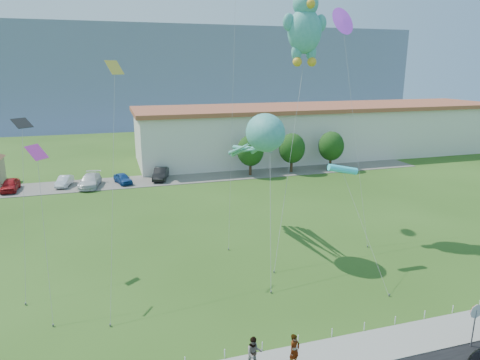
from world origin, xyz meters
name	(u,v)px	position (x,y,z in m)	size (l,w,h in m)	color
ground	(271,333)	(0.00, 0.00, 0.00)	(160.00, 160.00, 0.00)	#294B15
parking_strip	(175,179)	(0.00, 35.00, 0.03)	(70.00, 6.00, 0.06)	#59544C
hill_ridge	(132,73)	(0.00, 120.00, 12.50)	(160.00, 50.00, 25.00)	slate
warehouse	(324,130)	(26.00, 44.00, 4.12)	(61.00, 15.00, 8.20)	beige
stop_sign	(476,315)	(9.50, -4.21, 1.87)	(0.80, 0.07, 2.50)	slate
rope_fence	(280,343)	(0.00, -1.30, 0.25)	(26.05, 0.05, 0.50)	white
tree_near	(250,151)	(10.00, 34.00, 3.39)	(3.60, 3.60, 5.47)	#3F2B19
tree_mid	(292,148)	(16.00, 34.00, 3.39)	(3.60, 3.60, 5.47)	#3F2B19
tree_far	(331,146)	(22.00, 34.00, 3.39)	(3.60, 3.60, 5.47)	#3F2B19
pedestrian_left	(294,350)	(0.04, -2.95, 0.94)	(0.61, 0.40, 1.69)	gray
pedestrian_right	(254,353)	(-1.87, -2.53, 0.93)	(0.80, 0.63, 1.65)	gray
parked_car_red	(10,185)	(-19.40, 34.95, 0.78)	(1.69, 4.20, 1.43)	#A91419
parked_car_silver	(64,181)	(-13.52, 35.35, 0.67)	(1.29, 3.71, 1.22)	silver
parked_car_white	(90,181)	(-10.48, 34.14, 0.81)	(2.10, 5.16, 1.50)	silver
parked_car_blue	(123,178)	(-6.61, 34.56, 0.68)	(1.48, 3.67, 1.25)	navy
parked_car_black	(161,174)	(-1.86, 35.11, 0.81)	(1.59, 4.57, 1.50)	black
octopus_kite	(259,140)	(3.19, 11.28, 8.76)	(3.13, 12.87, 10.90)	teal
teddy_bear_kite	(305,25)	(8.00, 14.20, 17.41)	(7.23, 8.91, 20.28)	teal
small_kite_pink	(38,169)	(-11.93, 7.98, 8.26)	(1.29, 5.03, 9.63)	#ED34AE
small_kite_cyan	(343,170)	(8.27, 7.44, 6.91)	(0.59, 7.25, 7.40)	#36E0F4
small_kite_black	(22,142)	(-13.40, 12.40, 9.27)	(1.29, 6.75, 10.87)	black
small_kite_yellow	(114,97)	(-7.27, 10.06, 12.26)	(2.08, 8.63, 14.55)	yellow
small_kite_purple	(343,26)	(12.55, 16.06, 17.63)	(1.92, 8.46, 18.77)	#A834D1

